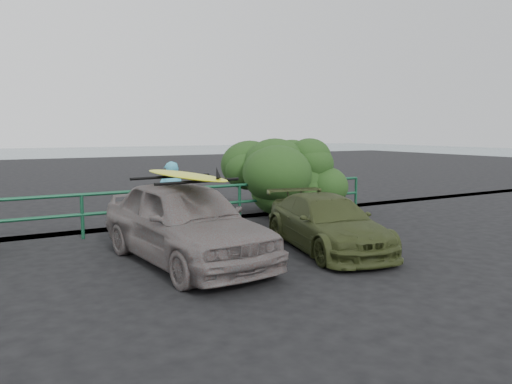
% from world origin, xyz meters
% --- Properties ---
extents(ground, '(80.00, 80.00, 0.00)m').
position_xyz_m(ground, '(0.00, 0.00, 0.00)').
color(ground, black).
extents(ocean, '(200.00, 200.00, 0.00)m').
position_xyz_m(ocean, '(0.00, 60.00, 0.00)').
color(ocean, slate).
rests_on(ocean, ground).
extents(guardrail, '(14.00, 0.08, 1.04)m').
position_xyz_m(guardrail, '(0.00, 5.00, 0.52)').
color(guardrail, '#13452C').
rests_on(guardrail, ground).
extents(shrub_right, '(3.20, 2.40, 2.08)m').
position_xyz_m(shrub_right, '(5.00, 5.50, 1.04)').
color(shrub_right, '#214117').
rests_on(shrub_right, ground).
extents(sedan, '(2.19, 4.61, 1.52)m').
position_xyz_m(sedan, '(0.25, 1.97, 0.76)').
color(sedan, '#685F5D').
rests_on(sedan, ground).
extents(olive_vehicle, '(2.29, 4.04, 1.10)m').
position_xyz_m(olive_vehicle, '(3.14, 1.45, 0.55)').
color(olive_vehicle, '#323C1A').
rests_on(olive_vehicle, ground).
extents(man, '(0.72, 0.57, 1.74)m').
position_xyz_m(man, '(0.77, 4.07, 0.87)').
color(man, '#3F9FBD').
rests_on(man, ground).
extents(roof_rack, '(1.73, 1.28, 0.05)m').
position_xyz_m(roof_rack, '(0.25, 1.97, 1.55)').
color(roof_rack, black).
rests_on(roof_rack, sedan).
extents(surfboard, '(0.86, 2.95, 0.09)m').
position_xyz_m(surfboard, '(0.25, 1.97, 1.62)').
color(surfboard, '#D2DD17').
rests_on(surfboard, roof_rack).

